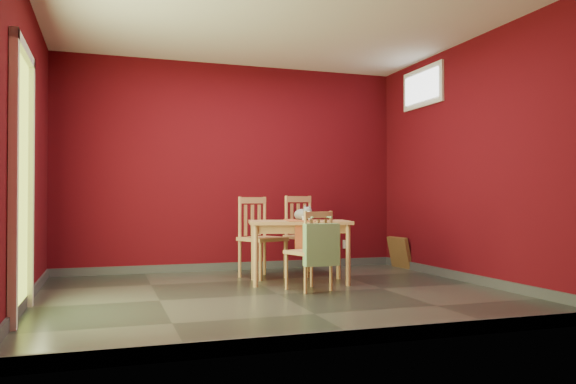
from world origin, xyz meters
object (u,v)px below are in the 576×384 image
object	(u,v)px
chair_near	(311,250)
cat	(303,212)
dining_table	(299,228)
tote_bag	(321,244)
picture_frame	(399,252)
chair_far_left	(260,236)
chair_far_right	(306,234)

from	to	relation	value
chair_near	cat	xyz separation A→B (m)	(0.12, 0.58, 0.37)
chair_near	cat	distance (m)	0.69
dining_table	tote_bag	bearing A→B (deg)	-92.38
tote_bag	picture_frame	size ratio (longest dim) A/B	1.13
dining_table	cat	bearing A→B (deg)	30.13
cat	picture_frame	size ratio (longest dim) A/B	0.84
chair_near	tote_bag	size ratio (longest dim) A/B	1.67
chair_far_left	chair_near	distance (m)	1.15
cat	chair_near	bearing A→B (deg)	-93.95
tote_bag	chair_near	bearing A→B (deg)	100.29
picture_frame	dining_table	bearing A→B (deg)	-153.19
tote_bag	cat	distance (m)	0.83
chair_far_left	tote_bag	distance (m)	1.34
chair_far_left	chair_near	size ratio (longest dim) A/B	1.19
chair_far_right	tote_bag	size ratio (longest dim) A/B	2.01
chair_far_left	cat	world-z (taller)	chair_far_left
dining_table	tote_bag	xyz separation A→B (m)	(-0.03, -0.75, -0.12)
chair_far_right	chair_near	bearing A→B (deg)	-107.78
chair_far_right	chair_near	distance (m)	1.27
chair_near	chair_far_left	bearing A→B (deg)	101.31
cat	picture_frame	distance (m)	1.98
chair_near	tote_bag	xyz separation A→B (m)	(0.04, -0.20, 0.07)
dining_table	chair_far_right	distance (m)	0.74
cat	chair_far_left	bearing A→B (deg)	129.76
dining_table	chair_near	size ratio (longest dim) A/B	1.50
chair_far_left	chair_near	xyz separation A→B (m)	(0.22, -1.12, -0.08)
tote_bag	cat	size ratio (longest dim) A/B	1.34
picture_frame	tote_bag	bearing A→B (deg)	-137.49
chair_far_left	chair_far_right	world-z (taller)	chair_far_right
chair_far_right	cat	distance (m)	0.74
chair_far_left	chair_far_right	size ratio (longest dim) A/B	0.98
picture_frame	chair_far_right	bearing A→B (deg)	-171.03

